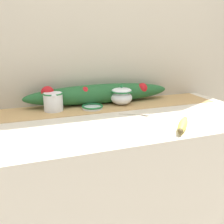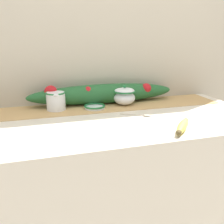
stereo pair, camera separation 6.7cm
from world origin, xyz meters
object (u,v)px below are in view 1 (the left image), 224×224
at_px(sugar_bowl, 121,96).
at_px(spoon, 144,115).
at_px(cream_pitcher, 53,101).
at_px(banana, 183,125).
at_px(small_dish, 92,107).

bearing_deg(sugar_bowl, spoon, -82.08).
relative_size(cream_pitcher, sugar_bowl, 0.99).
relative_size(cream_pitcher, banana, 0.77).
distance_m(sugar_bowl, spoon, 0.25).
relative_size(cream_pitcher, spoon, 0.85).
distance_m(sugar_bowl, small_dish, 0.20).
xyz_separation_m(cream_pitcher, banana, (0.52, -0.49, -0.04)).
distance_m(cream_pitcher, banana, 0.72).
relative_size(sugar_bowl, banana, 0.78).
height_order(cream_pitcher, sugar_bowl, sugar_bowl).
xyz_separation_m(cream_pitcher, spoon, (0.45, -0.25, -0.05)).
bearing_deg(sugar_bowl, cream_pitcher, 179.85).
bearing_deg(sugar_bowl, small_dish, -169.93).
xyz_separation_m(sugar_bowl, spoon, (0.03, -0.25, -0.05)).
distance_m(cream_pitcher, sugar_bowl, 0.41).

